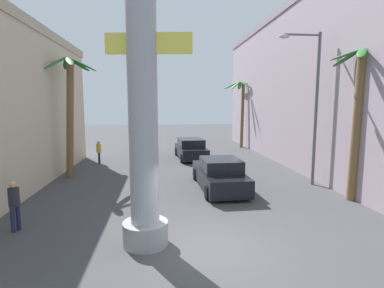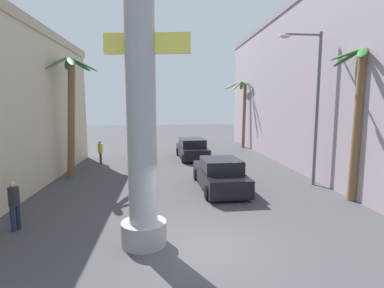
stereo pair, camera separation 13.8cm
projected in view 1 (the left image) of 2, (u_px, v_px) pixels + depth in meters
name	position (u px, v px, depth m)	size (l,w,h in m)	color
ground_plane	(184.00, 172.00, 18.53)	(91.61, 91.61, 0.00)	#424244
building_right	(326.00, 87.00, 22.20)	(7.91, 27.15, 10.95)	#9E8C99
neon_sign_pole	(142.00, 81.00, 8.37)	(2.72, 1.35, 11.04)	#9E9EA3
street_lamp	(311.00, 96.00, 15.14)	(2.19, 0.28, 7.73)	#59595E
car_lead	(219.00, 175.00, 14.95)	(2.21, 5.20, 1.56)	black
car_far	(191.00, 149.00, 23.29)	(2.35, 4.80, 1.56)	black
palm_tree_mid_left	(69.00, 103.00, 16.92)	(3.24, 3.16, 6.87)	brown
palm_tree_near_right	(358.00, 110.00, 12.70)	(2.84, 2.64, 6.55)	brown
palm_tree_far_right	(242.00, 104.00, 29.16)	(3.30, 3.31, 6.48)	brown
pedestrian_curb_left	(14.00, 202.00, 9.81)	(0.46, 0.46, 1.69)	#1E233F
pedestrian_far_left	(99.00, 150.00, 21.23)	(0.42, 0.42, 1.65)	#1E233F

